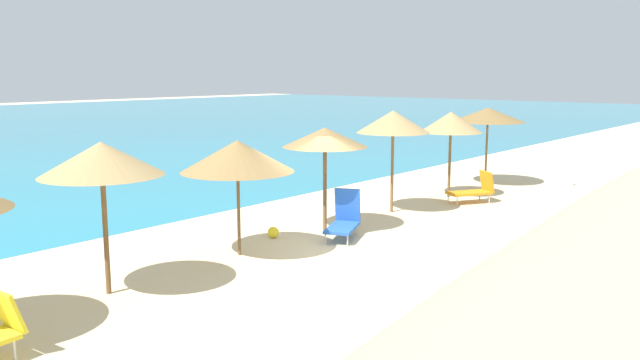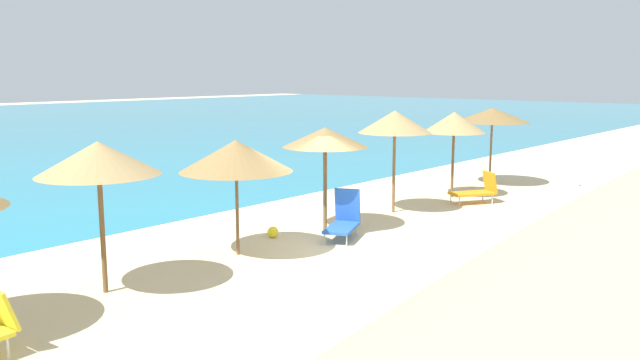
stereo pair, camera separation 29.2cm
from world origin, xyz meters
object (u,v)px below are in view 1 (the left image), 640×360
at_px(lounge_chair_1, 474,190).
at_px(cooler_box, 565,180).
at_px(beach_umbrella_2, 101,159).
at_px(beach_ball, 273,232).
at_px(beach_umbrella_3, 237,156).
at_px(beach_umbrella_5, 393,122).
at_px(beach_umbrella_6, 451,122).
at_px(beach_umbrella_4, 325,138).
at_px(beach_umbrella_7, 488,115).
at_px(lounge_chair_0, 344,219).

height_order(lounge_chair_1, cooler_box, lounge_chair_1).
bearing_deg(beach_umbrella_2, beach_ball, 6.01).
xyz_separation_m(beach_umbrella_3, beach_umbrella_5, (6.02, -0.08, 0.41)).
bearing_deg(beach_ball, beach_umbrella_3, -163.11).
bearing_deg(beach_umbrella_6, beach_umbrella_3, 178.88).
distance_m(beach_umbrella_4, beach_umbrella_6, 6.22).
relative_size(beach_umbrella_3, lounge_chair_1, 1.69).
bearing_deg(beach_ball, beach_umbrella_5, -7.16).
xyz_separation_m(beach_umbrella_6, beach_ball, (-7.66, 0.66, -2.32)).
relative_size(beach_umbrella_5, beach_umbrella_7, 1.06).
bearing_deg(beach_umbrella_4, lounge_chair_0, -107.89).
height_order(beach_umbrella_2, beach_umbrella_5, beach_umbrella_5).
bearing_deg(lounge_chair_0, lounge_chair_1, -118.70).
xyz_separation_m(beach_umbrella_3, lounge_chair_1, (8.86, -1.29, -1.84)).
relative_size(beach_umbrella_6, beach_ball, 9.97).
bearing_deg(lounge_chair_1, beach_umbrella_5, 97.82).
bearing_deg(beach_umbrella_7, lounge_chair_0, -175.28).
bearing_deg(cooler_box, beach_umbrella_7, 127.77).
xyz_separation_m(beach_umbrella_2, cooler_box, (17.30, -2.32, -2.33)).
bearing_deg(cooler_box, beach_umbrella_3, 170.44).
distance_m(beach_ball, cooler_box, 12.71).
height_order(beach_umbrella_5, beach_umbrella_6, beach_umbrella_5).
distance_m(beach_umbrella_5, beach_umbrella_6, 3.24).
xyz_separation_m(beach_umbrella_7, cooler_box, (1.78, -2.29, -2.36)).
xyz_separation_m(beach_umbrella_3, beach_umbrella_7, (12.20, -0.06, 0.30)).
xyz_separation_m(beach_umbrella_7, lounge_chair_0, (-9.44, -0.78, -2.09)).
bearing_deg(beach_umbrella_5, beach_ball, 172.84).
distance_m(beach_umbrella_2, lounge_chair_1, 12.44).
distance_m(beach_umbrella_4, beach_umbrella_7, 9.17).
xyz_separation_m(beach_umbrella_6, beach_umbrella_7, (2.95, 0.12, 0.09)).
xyz_separation_m(beach_umbrella_2, beach_umbrella_3, (3.33, 0.04, -0.27)).
height_order(beach_umbrella_3, beach_umbrella_4, beach_umbrella_4).
distance_m(beach_umbrella_2, lounge_chair_0, 6.48).
relative_size(lounge_chair_0, cooler_box, 3.11).
relative_size(beach_umbrella_6, cooler_box, 5.92).
xyz_separation_m(beach_umbrella_4, lounge_chair_1, (5.83, -1.30, -2.01)).
xyz_separation_m(beach_umbrella_2, lounge_chair_1, (12.19, -1.26, -2.11)).
height_order(beach_umbrella_7, cooler_box, beach_umbrella_7).
relative_size(beach_umbrella_2, beach_umbrella_5, 0.95).
distance_m(lounge_chair_0, beach_ball, 1.79).
bearing_deg(beach_umbrella_5, beach_umbrella_3, 179.27).
relative_size(beach_umbrella_4, beach_umbrella_7, 0.95).
bearing_deg(cooler_box, beach_ball, 167.12).
xyz_separation_m(beach_umbrella_2, beach_ball, (4.92, 0.52, -2.39)).
height_order(beach_umbrella_6, beach_umbrella_7, beach_umbrella_7).
xyz_separation_m(beach_umbrella_5, lounge_chair_1, (2.84, -1.22, -2.25)).
bearing_deg(beach_umbrella_4, beach_umbrella_2, -179.59).
relative_size(beach_umbrella_5, lounge_chair_1, 1.94).
height_order(beach_umbrella_4, beach_umbrella_6, beach_umbrella_6).
bearing_deg(cooler_box, beach_umbrella_6, 155.32).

